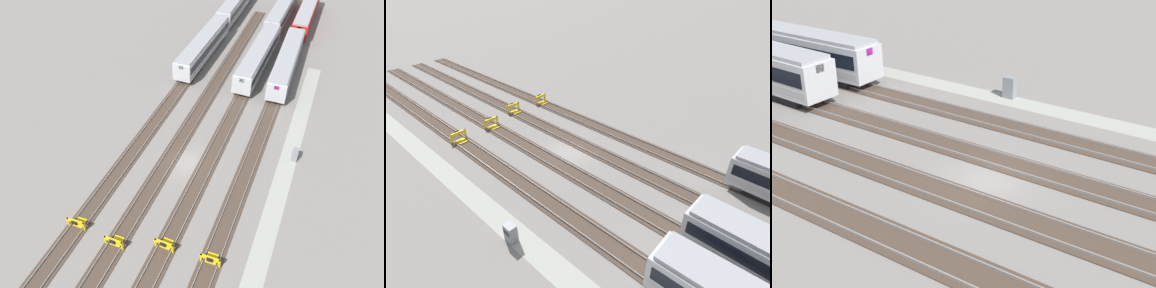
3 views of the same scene
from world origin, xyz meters
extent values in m
plane|color=gray|center=(0.00, 0.00, 0.00)|extent=(400.00, 400.00, 0.00)
cube|color=#9E9E93|center=(0.00, -11.04, 0.00)|extent=(54.00, 2.00, 0.01)
cube|color=#47382D|center=(0.00, -6.90, 0.03)|extent=(90.00, 2.23, 0.06)
cube|color=gray|center=(0.00, -6.18, 0.14)|extent=(90.00, 0.07, 0.15)
cube|color=gray|center=(0.00, -7.62, 0.14)|extent=(90.00, 0.07, 0.15)
cube|color=#47382D|center=(0.00, -2.30, 0.03)|extent=(90.00, 2.24, 0.06)
cube|color=gray|center=(0.00, -1.58, 0.14)|extent=(90.00, 0.07, 0.15)
cube|color=gray|center=(0.00, -3.02, 0.14)|extent=(90.00, 0.07, 0.15)
cube|color=#47382D|center=(0.00, 2.30, 0.03)|extent=(90.00, 2.24, 0.06)
cube|color=gray|center=(0.00, 3.02, 0.14)|extent=(90.00, 0.07, 0.15)
cube|color=gray|center=(0.00, 1.58, 0.14)|extent=(90.00, 0.07, 0.15)
cube|color=#47382D|center=(0.00, 6.90, 0.03)|extent=(90.00, 2.23, 0.06)
cube|color=gray|center=(0.00, 7.62, 0.14)|extent=(90.00, 0.07, 0.15)
cube|color=gray|center=(0.00, 6.18, 0.14)|extent=(90.00, 0.07, 0.15)
cube|color=#B21E99|center=(14.92, -2.14, 3.05)|extent=(0.09, 0.70, 0.56)
cube|color=black|center=(18.29, -2.21, 0.35)|extent=(3.65, 2.31, 0.70)
cube|color=#B7BABF|center=(23.87, -6.84, 2.05)|extent=(18.06, 3.21, 2.70)
cube|color=black|center=(23.87, -6.84, 2.37)|extent=(17.34, 3.23, 1.08)
cube|color=#A8AAAF|center=(23.87, -6.84, 1.29)|extent=(17.70, 3.23, 0.54)
cube|color=#999BA0|center=(23.87, -6.84, 3.55)|extent=(17.51, 2.92, 0.30)
cube|color=#B21E99|center=(14.92, -7.05, 3.05)|extent=(0.10, 0.70, 0.56)
cube|color=black|center=(18.30, -6.97, 0.35)|extent=(3.65, 2.32, 0.70)
cube|color=gray|center=(5.27, -11.64, 0.80)|extent=(0.90, 0.70, 1.60)
cube|color=#333338|center=(5.27, -12.00, 1.04)|extent=(0.70, 0.04, 0.36)
camera|label=1|loc=(-28.68, -11.95, 31.77)|focal=35.00mm
camera|label=2|loc=(19.61, -19.66, 18.59)|focal=28.00mm
camera|label=3|loc=(-13.00, 21.37, 14.31)|focal=50.00mm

